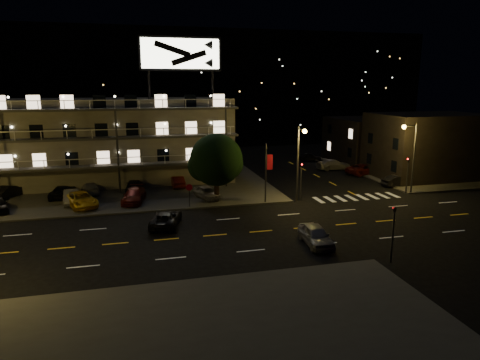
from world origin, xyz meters
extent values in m
plane|color=black|center=(0.00, 0.00, 0.00)|extent=(140.00, 140.00, 0.00)
cube|color=#3C3C3A|center=(-14.00, 20.00, 0.07)|extent=(44.00, 24.00, 0.15)
cube|color=#3C3C3A|center=(30.00, 20.00, 0.07)|extent=(16.00, 24.00, 0.15)
cube|color=gray|center=(-10.00, 24.00, 5.00)|extent=(28.00, 12.00, 10.00)
cube|color=gray|center=(-10.00, 24.00, 10.25)|extent=(28.00, 12.00, 0.50)
cube|color=#3C3C3A|center=(-10.00, 17.10, 3.15)|extent=(28.00, 1.80, 0.25)
cube|color=#3C3C3A|center=(-10.00, 17.10, 6.35)|extent=(28.00, 1.80, 0.25)
cube|color=#3C3C3A|center=(-10.00, 17.10, 9.55)|extent=(28.00, 1.80, 0.25)
cylinder|color=black|center=(-6.00, 22.00, 12.25)|extent=(0.36, 0.36, 3.50)
cylinder|color=black|center=(2.00, 22.00, 12.25)|extent=(0.36, 0.36, 3.50)
cube|color=black|center=(-2.00, 22.00, 16.00)|extent=(10.20, 0.50, 4.20)
cube|color=white|center=(-2.00, 21.70, 16.00)|extent=(9.60, 0.06, 3.60)
cube|color=black|center=(30.00, 16.00, 4.25)|extent=(14.00, 10.00, 8.50)
cube|color=black|center=(30.00, 28.00, 3.50)|extent=(14.00, 12.00, 7.00)
cube|color=black|center=(0.00, 70.00, 12.00)|extent=(120.00, 20.00, 24.00)
cylinder|color=#2D2D30|center=(8.50, 8.30, 4.00)|extent=(0.20, 0.20, 8.00)
cylinder|color=#2D2D30|center=(8.50, 7.50, 7.80)|extent=(0.12, 1.80, 0.12)
sphere|color=yellow|center=(8.50, 6.70, 7.70)|extent=(0.44, 0.44, 0.44)
cylinder|color=#2D2D30|center=(22.50, 8.30, 4.00)|extent=(0.20, 0.20, 8.00)
cylinder|color=#2D2D30|center=(21.70, 8.30, 7.80)|extent=(1.80, 0.12, 0.12)
sphere|color=yellow|center=(20.90, 8.30, 7.70)|extent=(0.44, 0.44, 0.44)
cylinder|color=#2D2D30|center=(9.00, 8.50, 1.80)|extent=(0.14, 0.14, 3.60)
imported|color=black|center=(9.00, 8.50, 4.10)|extent=(0.20, 0.16, 1.00)
sphere|color=#FF0C0C|center=(9.00, 8.38, 4.00)|extent=(0.14, 0.14, 0.14)
cylinder|color=#2D2D30|center=(9.00, -8.50, 1.80)|extent=(0.14, 0.14, 3.60)
imported|color=black|center=(9.00, -8.50, 4.10)|extent=(0.20, 0.16, 1.00)
sphere|color=#FF0C0C|center=(9.00, -8.38, 4.00)|extent=(0.14, 0.14, 0.14)
cylinder|color=#2D2D30|center=(22.00, 8.50, 1.80)|extent=(0.14, 0.14, 3.60)
imported|color=black|center=(22.00, 8.50, 4.10)|extent=(0.16, 0.20, 1.00)
sphere|color=#FF0C0C|center=(21.88, 8.50, 4.00)|extent=(0.14, 0.14, 0.14)
cylinder|color=#2D2D30|center=(5.00, 8.40, 3.20)|extent=(0.16, 0.16, 6.40)
cube|color=#AB0C21|center=(5.45, 8.40, 4.40)|extent=(0.60, 0.04, 1.60)
cylinder|color=#2D2D30|center=(-3.00, 8.60, 1.10)|extent=(0.08, 0.08, 2.20)
cylinder|color=#AB0C21|center=(-3.00, 8.55, 2.15)|extent=(0.91, 0.04, 0.91)
cylinder|color=black|center=(0.08, 9.99, 1.42)|extent=(0.53, 0.53, 2.54)
sphere|color=black|center=(0.08, 9.99, 4.60)|extent=(5.50, 5.50, 5.50)
sphere|color=black|center=(-1.19, 10.41, 3.96)|extent=(3.39, 3.39, 3.39)
sphere|color=black|center=(1.25, 9.56, 4.17)|extent=(3.18, 3.18, 3.18)
imported|color=gray|center=(-14.83, 12.92, 0.82)|extent=(1.77, 4.19, 1.35)
imported|color=gold|center=(-13.70, 11.29, 0.88)|extent=(4.17, 5.74, 1.45)
imported|color=#56130C|center=(-8.46, 11.68, 0.87)|extent=(2.91, 5.27, 1.45)
imported|color=gray|center=(-0.77, 11.25, 0.83)|extent=(2.94, 4.31, 1.36)
imported|color=black|center=(-21.80, 17.20, 0.81)|extent=(2.93, 4.21, 1.32)
imported|color=black|center=(-16.05, 15.57, 0.81)|extent=(2.52, 4.89, 1.32)
imported|color=gray|center=(-13.27, 16.57, 0.77)|extent=(2.44, 4.53, 1.25)
imported|color=black|center=(-8.40, 15.98, 0.92)|extent=(2.28, 4.67, 1.54)
imported|color=#56130C|center=(-3.32, 17.50, 0.81)|extent=(1.61, 4.07, 1.32)
imported|color=black|center=(23.15, 11.81, 0.68)|extent=(4.23, 1.80, 1.36)
imported|color=#56130C|center=(22.70, 19.37, 0.72)|extent=(5.71, 3.93, 1.45)
imported|color=gray|center=(20.17, 23.41, 0.75)|extent=(5.19, 2.20, 1.49)
imported|color=black|center=(19.70, 30.95, 0.65)|extent=(4.10, 2.67, 1.30)
imported|color=gray|center=(5.27, -3.98, 0.77)|extent=(2.07, 4.60, 1.53)
imported|color=black|center=(-5.78, 3.44, 0.70)|extent=(3.47, 5.43, 1.39)
camera|label=1|loc=(-8.11, -33.25, 12.30)|focal=32.00mm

